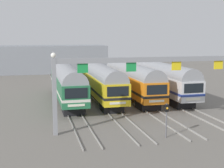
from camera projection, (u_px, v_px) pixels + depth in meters
ground_plane at (116, 99)px, 41.92m from camera, size 160.00×160.00×0.00m
track_bed at (92, 81)px, 58.22m from camera, size 14.33×70.00×0.15m
commuter_train_green at (67, 81)px, 39.98m from camera, size 2.88×18.06×4.77m
commuter_train_yellow at (100, 80)px, 41.00m from camera, size 2.88×18.06×5.05m
commuter_train_orange at (131, 79)px, 42.02m from camera, size 2.88×18.06×4.77m
commuter_train_silver at (161, 78)px, 43.04m from camera, size 2.88×18.06×5.05m
catenary_gantry at (154, 72)px, 28.19m from camera, size 18.07×0.44×6.97m
yard_signal_mast at (167, 114)px, 25.85m from camera, size 0.28×0.35×2.85m
maintenance_building at (41, 59)px, 73.03m from camera, size 29.56×10.00×6.14m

